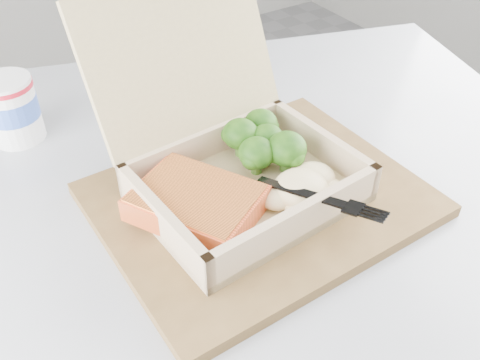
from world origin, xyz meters
TOP-DOWN VIEW (x-y plane):
  - cafe_table at (0.29, 0.03)m, footprint 1.07×1.07m
  - serving_tray at (0.30, 0.04)m, footprint 0.35×0.28m
  - takeout_container at (0.28, 0.09)m, footprint 0.24×0.26m
  - salmon_fillet at (0.22, 0.05)m, footprint 0.14×0.15m
  - broccoli_pile at (0.34, 0.09)m, footprint 0.11×0.11m
  - mashed_potatoes at (0.33, 0.00)m, footprint 0.09×0.08m
  - plastic_fork at (0.31, 0.01)m, footprint 0.07×0.14m
  - paper_cup at (0.11, 0.32)m, footprint 0.07×0.07m
  - receipt at (0.37, 0.22)m, footprint 0.13×0.14m

SIDE VIEW (x-z plane):
  - cafe_table at x=0.29m, z-range 0.18..0.93m
  - receipt at x=0.37m, z-range 0.75..0.75m
  - serving_tray at x=0.30m, z-range 0.75..0.76m
  - salmon_fillet at x=0.22m, z-range 0.77..0.80m
  - mashed_potatoes at x=0.33m, z-range 0.77..0.81m
  - broccoli_pile at x=0.34m, z-range 0.77..0.81m
  - paper_cup at x=0.11m, z-range 0.75..0.84m
  - plastic_fork at x=0.31m, z-range 0.79..0.81m
  - takeout_container at x=0.28m, z-range 0.71..0.91m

